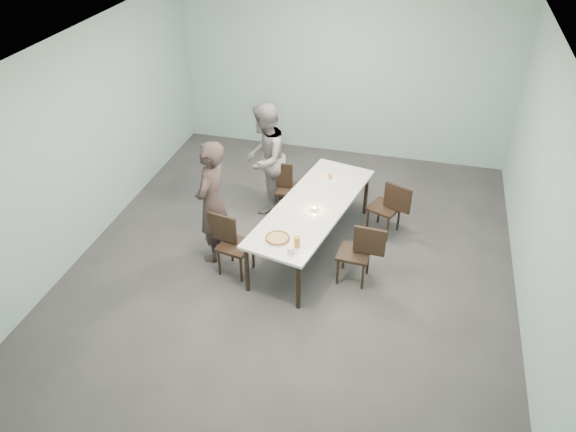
% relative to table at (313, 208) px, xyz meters
% --- Properties ---
extents(ground, '(7.00, 7.00, 0.00)m').
position_rel_table_xyz_m(ground, '(-0.17, -0.34, -0.69)').
color(ground, '#333335').
rests_on(ground, ground).
extents(room_shell, '(6.02, 7.02, 3.01)m').
position_rel_table_xyz_m(room_shell, '(-0.17, -0.34, 1.33)').
color(room_shell, '#91B7B5').
rests_on(room_shell, ground).
extents(table, '(1.42, 2.73, 0.75)m').
position_rel_table_xyz_m(table, '(0.00, 0.00, 0.00)').
color(table, white).
rests_on(table, ground).
extents(chair_near_left, '(0.64, 0.49, 0.87)m').
position_rel_table_xyz_m(chair_near_left, '(-0.97, -0.76, -0.19)').
color(chair_near_left, black).
rests_on(chair_near_left, ground).
extents(chair_far_left, '(0.62, 0.44, 0.87)m').
position_rel_table_xyz_m(chair_far_left, '(-0.61, 0.84, -0.19)').
color(chair_far_left, black).
rests_on(chair_far_left, ground).
extents(chair_near_right, '(0.62, 0.45, 0.87)m').
position_rel_table_xyz_m(chair_near_right, '(0.76, -0.53, -0.19)').
color(chair_near_right, black).
rests_on(chair_near_right, ground).
extents(chair_far_right, '(0.65, 0.55, 0.87)m').
position_rel_table_xyz_m(chair_far_right, '(1.02, 0.66, -0.19)').
color(chair_far_right, black).
rests_on(chair_far_right, ground).
extents(diner_near, '(0.46, 0.67, 1.79)m').
position_rel_table_xyz_m(diner_near, '(-1.29, -0.50, 0.20)').
color(diner_near, black).
rests_on(diner_near, ground).
extents(diner_far, '(0.69, 0.87, 1.77)m').
position_rel_table_xyz_m(diner_far, '(-0.96, 0.90, 0.19)').
color(diner_far, slate).
rests_on(diner_far, ground).
extents(pizza, '(0.34, 0.34, 0.04)m').
position_rel_table_xyz_m(pizza, '(-0.26, -0.90, 0.08)').
color(pizza, white).
rests_on(pizza, table).
extents(side_plate, '(0.18, 0.18, 0.01)m').
position_rel_table_xyz_m(side_plate, '(-0.06, -0.61, 0.06)').
color(side_plate, white).
rests_on(side_plate, table).
extents(beer_glass, '(0.08, 0.08, 0.15)m').
position_rel_table_xyz_m(beer_glass, '(0.02, -1.00, 0.13)').
color(beer_glass, orange).
rests_on(beer_glass, table).
extents(water_tumbler, '(0.08, 0.08, 0.09)m').
position_rel_table_xyz_m(water_tumbler, '(-0.03, -1.14, 0.10)').
color(water_tumbler, silver).
rests_on(water_tumbler, table).
extents(tealight, '(0.06, 0.06, 0.05)m').
position_rel_table_xyz_m(tealight, '(0.05, -0.13, 0.08)').
color(tealight, silver).
rests_on(tealight, table).
extents(amber_tumbler, '(0.07, 0.07, 0.08)m').
position_rel_table_xyz_m(amber_tumbler, '(0.09, 0.77, 0.10)').
color(amber_tumbler, orange).
rests_on(amber_tumbler, table).
extents(menu, '(0.34, 0.28, 0.01)m').
position_rel_table_xyz_m(menu, '(0.07, 0.78, 0.06)').
color(menu, silver).
rests_on(menu, table).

